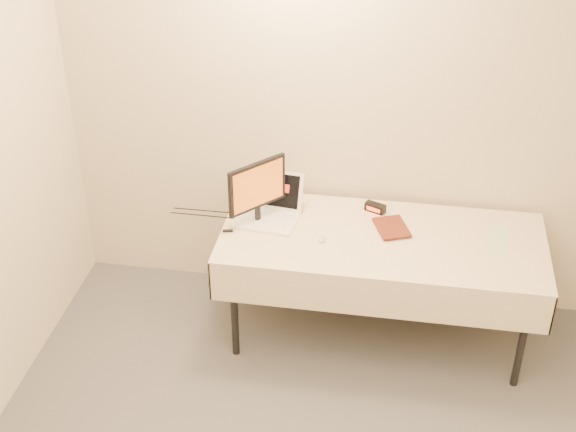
% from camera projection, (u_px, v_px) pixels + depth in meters
% --- Properties ---
extents(back_wall, '(4.00, 0.10, 2.70)m').
position_uv_depth(back_wall, '(394.00, 106.00, 4.64)').
color(back_wall, beige).
rests_on(back_wall, ground).
extents(table, '(1.86, 0.81, 0.74)m').
position_uv_depth(table, '(382.00, 246.00, 4.63)').
color(table, black).
rests_on(table, ground).
extents(laptop, '(0.40, 0.37, 0.24)m').
position_uv_depth(laptop, '(269.00, 207.00, 4.75)').
color(laptop, white).
rests_on(laptop, table).
extents(monitor, '(0.28, 0.30, 0.40)m').
position_uv_depth(monitor, '(257.00, 188.00, 4.60)').
color(monitor, black).
rests_on(monitor, table).
extents(book, '(0.17, 0.08, 0.23)m').
position_uv_depth(book, '(379.00, 214.00, 4.58)').
color(book, maroon).
rests_on(book, table).
extents(alarm_clock, '(0.13, 0.10, 0.05)m').
position_uv_depth(alarm_clock, '(375.00, 208.00, 4.81)').
color(alarm_clock, black).
rests_on(alarm_clock, table).
extents(clicker, '(0.04, 0.08, 0.02)m').
position_uv_depth(clicker, '(322.00, 239.00, 4.56)').
color(clicker, '#BABABD').
rests_on(clicker, table).
extents(paper_form, '(0.16, 0.31, 0.00)m').
position_uv_depth(paper_form, '(498.00, 240.00, 4.56)').
color(paper_form, '#B6D8AC').
rests_on(paper_form, table).
extents(usb_dongle, '(0.06, 0.03, 0.01)m').
position_uv_depth(usb_dongle, '(228.00, 231.00, 4.64)').
color(usb_dongle, black).
rests_on(usb_dongle, table).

